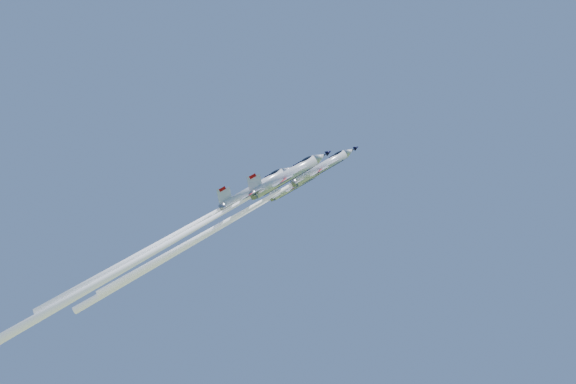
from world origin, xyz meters
The scene contains 4 objects.
jet_lead centered at (-8.31, -4.87, 99.44)m, with size 33.52×29.36×37.49m.
jet_left centered at (-16.00, -3.76, 96.99)m, with size 33.11×29.37×37.72m.
jet_right centered at (-16.60, -15.96, 92.49)m, with size 42.70×37.94×48.76m.
jet_slot centered at (-15.68, -13.71, 95.10)m, with size 33.12×28.43×35.97m.
Camera 1 is at (64.93, -101.55, 69.43)m, focal length 40.00 mm.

